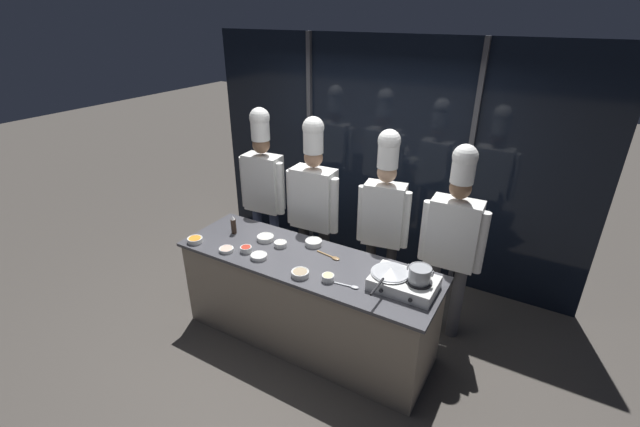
{
  "coord_description": "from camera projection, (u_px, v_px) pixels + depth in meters",
  "views": [
    {
      "loc": [
        1.76,
        -2.75,
        2.92
      ],
      "look_at": [
        0.0,
        0.25,
        1.25
      ],
      "focal_mm": 24.0,
      "sensor_mm": 36.0,
      "label": 1
    }
  ],
  "objects": [
    {
      "name": "prep_bowl_mushrooms",
      "position": [
        300.0,
        273.0,
        3.57
      ],
      "size": [
        0.15,
        0.15,
        0.05
      ],
      "color": "white",
      "rests_on": "demo_counter"
    },
    {
      "name": "stock_pot",
      "position": [
        420.0,
        274.0,
        3.29
      ],
      "size": [
        0.2,
        0.18,
        0.13
      ],
      "color": "#93969B",
      "rests_on": "portable_stove"
    },
    {
      "name": "prep_bowl_chili_flakes",
      "position": [
        246.0,
        249.0,
        3.92
      ],
      "size": [
        0.11,
        0.11,
        0.05
      ],
      "color": "white",
      "rests_on": "demo_counter"
    },
    {
      "name": "squeeze_bottle_soy",
      "position": [
        233.0,
        225.0,
        4.23
      ],
      "size": [
        0.05,
        0.05,
        0.19
      ],
      "color": "#332319",
      "rests_on": "demo_counter"
    },
    {
      "name": "prep_bowl_garlic",
      "position": [
        265.0,
        238.0,
        4.12
      ],
      "size": [
        0.16,
        0.16,
        0.05
      ],
      "color": "white",
      "rests_on": "demo_counter"
    },
    {
      "name": "window_wall_back",
      "position": [
        383.0,
        159.0,
        4.94
      ],
      "size": [
        4.52,
        0.09,
        2.7
      ],
      "color": "black",
      "rests_on": "ground_plane"
    },
    {
      "name": "prep_bowl_shrimp",
      "position": [
        226.0,
        249.0,
        3.94
      ],
      "size": [
        0.13,
        0.13,
        0.03
      ],
      "color": "white",
      "rests_on": "demo_counter"
    },
    {
      "name": "chef_sous",
      "position": [
        314.0,
        198.0,
        4.47
      ],
      "size": [
        0.6,
        0.26,
        1.99
      ],
      "rotation": [
        0.0,
        0.0,
        3.19
      ],
      "color": "#232326",
      "rests_on": "ground_plane"
    },
    {
      "name": "serving_spoon_slotted",
      "position": [
        333.0,
        257.0,
        3.84
      ],
      "size": [
        0.25,
        0.07,
        0.02
      ],
      "color": "olive",
      "rests_on": "demo_counter"
    },
    {
      "name": "prep_bowl_carrots",
      "position": [
        195.0,
        240.0,
        4.09
      ],
      "size": [
        0.15,
        0.15,
        0.05
      ],
      "color": "white",
      "rests_on": "demo_counter"
    },
    {
      "name": "portable_stove",
      "position": [
        404.0,
        283.0,
        3.4
      ],
      "size": [
        0.51,
        0.37,
        0.11
      ],
      "color": "silver",
      "rests_on": "demo_counter"
    },
    {
      "name": "prep_bowl_ginger",
      "position": [
        328.0,
        277.0,
        3.5
      ],
      "size": [
        0.11,
        0.11,
        0.06
      ],
      "color": "white",
      "rests_on": "demo_counter"
    },
    {
      "name": "frying_pan",
      "position": [
        390.0,
        271.0,
        3.41
      ],
      "size": [
        0.32,
        0.55,
        0.04
      ],
      "color": "#ADAFB5",
      "rests_on": "portable_stove"
    },
    {
      "name": "demo_counter",
      "position": [
        307.0,
        300.0,
        4.01
      ],
      "size": [
        2.44,
        0.77,
        0.9
      ],
      "color": "gray",
      "rests_on": "ground_plane"
    },
    {
      "name": "prep_bowl_onion",
      "position": [
        280.0,
        244.0,
        4.02
      ],
      "size": [
        0.12,
        0.12,
        0.05
      ],
      "color": "white",
      "rests_on": "demo_counter"
    },
    {
      "name": "chef_head",
      "position": [
        263.0,
        181.0,
        4.84
      ],
      "size": [
        0.56,
        0.25,
        1.99
      ],
      "rotation": [
        0.0,
        0.0,
        3.22
      ],
      "color": "#2D3856",
      "rests_on": "ground_plane"
    },
    {
      "name": "prep_bowl_bean_sprouts",
      "position": [
        314.0,
        242.0,
        4.04
      ],
      "size": [
        0.16,
        0.16,
        0.05
      ],
      "color": "white",
      "rests_on": "demo_counter"
    },
    {
      "name": "ground_plane",
      "position": [
        307.0,
        337.0,
        4.21
      ],
      "size": [
        24.0,
        24.0,
        0.0
      ],
      "primitive_type": "plane",
      "color": "#47423D"
    },
    {
      "name": "chef_line",
      "position": [
        384.0,
        210.0,
        4.17
      ],
      "size": [
        0.51,
        0.27,
        1.95
      ],
      "rotation": [
        0.0,
        0.0,
        3.31
      ],
      "color": "#232326",
      "rests_on": "ground_plane"
    },
    {
      "name": "prep_bowl_rice",
      "position": [
        259.0,
        256.0,
        3.83
      ],
      "size": [
        0.15,
        0.15,
        0.04
      ],
      "color": "white",
      "rests_on": "demo_counter"
    },
    {
      "name": "serving_spoon_solid",
      "position": [
        351.0,
        286.0,
        3.43
      ],
      "size": [
        0.21,
        0.05,
        0.02
      ],
      "color": "#B2B5BA",
      "rests_on": "demo_counter"
    },
    {
      "name": "chef_pastry",
      "position": [
        454.0,
        233.0,
        3.83
      ],
      "size": [
        0.58,
        0.24,
        1.93
      ],
      "rotation": [
        0.0,
        0.0,
        3.18
      ],
      "color": "#4C4C51",
      "rests_on": "ground_plane"
    }
  ]
}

